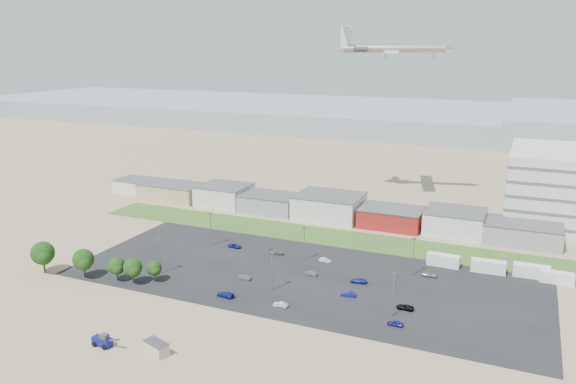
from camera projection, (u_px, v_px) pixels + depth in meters
The scene contains 35 objects.
ground at pixel (251, 304), 129.02m from camera, with size 700.00×700.00×0.00m, color #847454.
parking_lot at pixel (303, 276), 144.84m from camera, with size 120.00×50.00×0.01m, color black.
grass_strip at pixel (327, 236), 175.18m from camera, with size 160.00×16.00×0.02m, color #335620.
hills_backdrop at pixel (508, 125), 392.09m from camera, with size 700.00×200.00×9.00m, color gray, non-canonical shape.
building_row at pixel (300, 203), 197.61m from camera, with size 170.00×20.00×8.00m, color silver, non-canonical shape.
portable_shed at pixel (156, 348), 107.62m from camera, with size 5.15×2.67×2.60m, color #BDB08E, non-canonical shape.
telehandler at pixel (102, 340), 110.51m from camera, with size 6.63×2.21×2.76m, color #0C0E67, non-canonical shape.
box_trailer_a at pixel (443, 260), 151.09m from camera, with size 8.58×2.68×3.22m, color silver, non-canonical shape.
box_trailer_b at pixel (488, 266), 146.82m from camera, with size 8.70×2.72×3.26m, color silver, non-canonical shape.
box_trailer_c at pixel (531, 271), 143.67m from camera, with size 8.80×2.75×3.30m, color silver, non-canonical shape.
box_trailer_d at pixel (557, 278), 140.11m from camera, with size 7.89×2.47×2.96m, color silver, non-canonical shape.
tree_far_left at pixel (43, 256), 145.56m from camera, with size 6.45×6.45×9.68m, color black, non-canonical shape.
tree_left at pixel (83, 262), 142.85m from camera, with size 5.76×5.76×8.63m, color black, non-canonical shape.
tree_mid at pixel (117, 268), 141.21m from camera, with size 4.64×4.64×6.97m, color black, non-canonical shape.
tree_right at pixel (133, 269), 139.35m from camera, with size 4.99×4.99×7.49m, color black, non-canonical shape.
tree_near at pixel (154, 270), 140.87m from camera, with size 4.15×4.15×6.22m, color black, non-canonical shape.
lightpole_front_l at pixel (160, 255), 145.30m from camera, with size 1.17×0.49×9.93m, color slate, non-canonical shape.
lightpole_front_m at pixel (272, 271), 135.14m from camera, with size 1.15×0.48×9.76m, color slate, non-canonical shape.
lightpole_front_r at pixel (393, 295), 121.95m from camera, with size 1.19×0.50×10.15m, color slate, non-canonical shape.
lightpole_back_l at pixel (211, 229), 165.82m from camera, with size 1.18×0.49×10.06m, color slate, non-canonical shape.
lightpole_back_m at pixel (304, 244), 154.38m from camera, with size 1.12×0.47×9.53m, color slate, non-canonical shape.
lightpole_back_r at pixel (413, 257), 143.99m from camera, with size 1.19×0.50×10.12m, color slate, non-canonical shape.
airliner at pixel (394, 49), 203.11m from camera, with size 44.16×30.11×13.05m, color silver, non-canonical shape.
parked_car_0 at pixel (405, 307), 126.21m from camera, with size 1.81×3.93×1.09m, color black.
parked_car_1 at pixel (348, 294), 132.87m from camera, with size 1.28×3.67×1.21m, color navy.
parked_car_2 at pixel (395, 323), 118.78m from camera, with size 1.36×3.37×1.15m, color navy.
parked_car_3 at pixel (225, 294), 132.53m from camera, with size 1.83×4.50×1.31m, color navy.
parked_car_4 at pixel (245, 277), 142.48m from camera, with size 1.20×3.44×1.13m, color #595B5E.
parked_car_6 at pixel (277, 252), 160.05m from camera, with size 1.79×4.40×1.28m, color #595B5E.
parked_car_7 at pixel (311, 273), 145.20m from camera, with size 1.15×3.31×1.09m, color #595B5E.
parked_car_8 at pixel (430, 274), 144.09m from camera, with size 1.55×3.84×1.31m, color #A5A5AA.
parked_car_9 at pixel (235, 246), 165.14m from camera, with size 1.86×4.04×1.12m, color navy.
parked_car_11 at pixel (325, 260), 154.01m from camera, with size 1.19×3.41×1.12m, color silver.
parked_car_12 at pixel (358, 281), 140.37m from camera, with size 1.68×4.13×1.20m, color navy.
parked_car_13 at pixel (280, 304), 127.52m from camera, with size 1.19×3.40×1.12m, color silver.
Camera 1 is at (55.16, -105.17, 57.29)m, focal length 35.00 mm.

